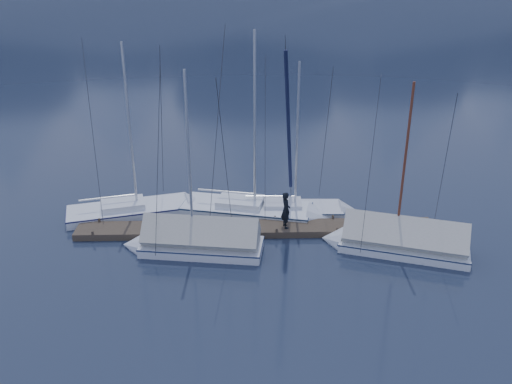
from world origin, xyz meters
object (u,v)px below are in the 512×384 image
sailboat_open_left (148,209)px  sailboat_covered_far (191,242)px  sailboat_covered_near (392,241)px  person (286,210)px  sailboat_open_mid (265,212)px  sailboat_open_right (304,211)px

sailboat_open_left → sailboat_covered_far: 5.08m
sailboat_covered_near → sailboat_covered_far: bearing=178.9°
person → sailboat_covered_far: bearing=97.0°
sailboat_open_mid → sailboat_covered_far: size_ratio=1.13×
sailboat_open_left → sailboat_covered_near: sailboat_open_left is taller
sailboat_covered_far → person: sailboat_covered_far is taller
sailboat_open_left → sailboat_open_mid: 6.40m
sailboat_open_mid → person: size_ratio=5.65×
sailboat_open_right → sailboat_covered_far: 6.98m
sailboat_covered_far → sailboat_open_right: bearing=34.0°
sailboat_covered_near → person: bearing=159.4°
person → sailboat_open_left: bearing=57.4°
sailboat_open_left → sailboat_open_mid: size_ratio=0.94×
sailboat_open_mid → person: sailboat_open_mid is taller
sailboat_covered_near → person: 5.32m
sailboat_open_left → sailboat_open_right: sailboat_open_left is taller
sailboat_covered_near → sailboat_covered_far: sailboat_covered_far is taller
sailboat_covered_far → person: bearing=19.8°
sailboat_open_mid → sailboat_open_right: bearing=4.7°
sailboat_covered_far → sailboat_covered_near: bearing=-1.1°
sailboat_open_left → person: sailboat_open_left is taller
sailboat_open_left → sailboat_open_right: (8.48, -0.40, -0.02)m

